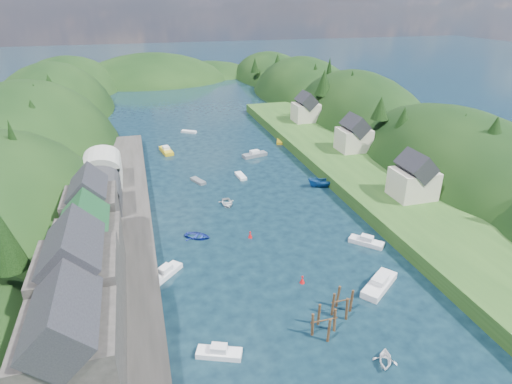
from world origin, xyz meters
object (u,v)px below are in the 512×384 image
object	(u,v)px
piling_cluster_far	(342,304)
channel_buoy_far	(250,235)
channel_buoy_near	(302,280)
piling_cluster_near	(324,324)

from	to	relation	value
piling_cluster_far	channel_buoy_far	distance (m)	21.03
channel_buoy_near	channel_buoy_far	distance (m)	13.80
channel_buoy_far	piling_cluster_near	bearing A→B (deg)	-83.77
piling_cluster_near	channel_buoy_far	size ratio (longest dim) A/B	3.22
piling_cluster_far	piling_cluster_near	bearing A→B (deg)	-144.46
piling_cluster_far	channel_buoy_near	distance (m)	7.27
piling_cluster_near	piling_cluster_far	distance (m)	4.31
piling_cluster_near	channel_buoy_far	bearing A→B (deg)	96.23
channel_buoy_near	channel_buoy_far	world-z (taller)	same
piling_cluster_far	channel_buoy_near	world-z (taller)	piling_cluster_far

